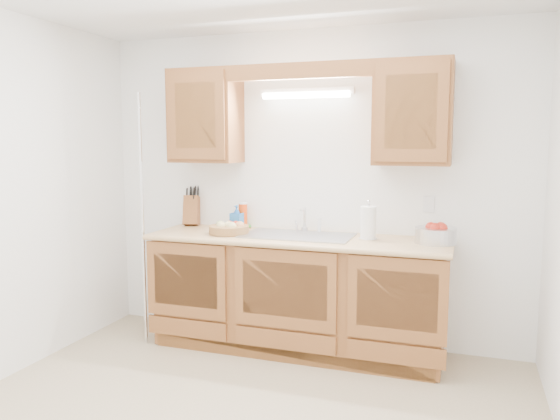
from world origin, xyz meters
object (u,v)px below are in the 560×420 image
at_px(knife_block, 192,210).
at_px(apple_bowl, 436,234).
at_px(fruit_basket, 229,228).
at_px(paper_towel, 368,223).

height_order(knife_block, apple_bowl, knife_block).
height_order(fruit_basket, paper_towel, paper_towel).
bearing_deg(apple_bowl, paper_towel, -179.03).
bearing_deg(fruit_basket, knife_block, 147.55).
distance_m(knife_block, apple_bowl, 2.06).
xyz_separation_m(fruit_basket, knife_block, (-0.49, 0.31, 0.09)).
bearing_deg(paper_towel, fruit_basket, -174.84).
relative_size(fruit_basket, paper_towel, 1.08).
bearing_deg(apple_bowl, knife_block, 174.27).
distance_m(fruit_basket, apple_bowl, 1.57).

